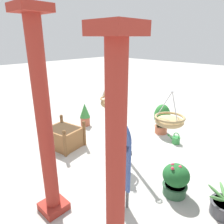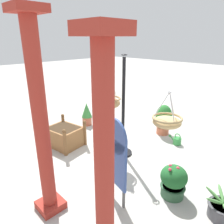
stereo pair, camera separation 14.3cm
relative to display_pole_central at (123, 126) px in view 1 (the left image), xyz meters
The scene contains 14 objects.
ground_plane 0.73m from the display_pole_central, 18.18° to the left, with size 40.00×40.00×0.00m, color #ADAAA3.
display_pole_central is the anchor object (origin of this frame).
hanging_basket_with_teddy 0.66m from the display_pole_central, 59.04° to the left, with size 0.45×0.45×0.69m.
teddy_bear 0.86m from the display_pole_central, 61.17° to the left, with size 0.32×0.27×0.46m.
hanging_basket_left_high 1.65m from the display_pole_central, 158.68° to the left, with size 0.46×0.46×0.56m.
greenhouse_pillar_left 2.95m from the display_pole_central, 129.22° to the left, with size 0.32×0.32×2.68m.
greenhouse_pillar_right 2.21m from the display_pole_central, 99.31° to the left, with size 0.40×0.40×2.95m.
wooden_planter_box 1.56m from the display_pole_central, 29.63° to the left, with size 0.98×0.87×0.66m.
potted_plant_fern_front 1.66m from the display_pole_central, 164.91° to the left, with size 0.45×0.45×0.60m.
potted_plant_tall_leafy 2.04m from the display_pole_central, 13.93° to the right, with size 0.32×0.32×0.71m.
potted_plant_bushy_green 1.64m from the display_pole_central, 92.08° to the right, with size 0.44×0.44×0.85m.
potted_plant_small_succulent 2.40m from the display_pole_central, behind, with size 0.60×0.55×0.41m.
display_sign_board 1.48m from the display_pole_central, 128.15° to the left, with size 0.57×0.18×1.45m.
watering_can 1.60m from the display_pole_central, 116.76° to the right, with size 0.35×0.20×0.30m.
Camera 1 is at (-3.06, 3.25, 2.57)m, focal length 33.49 mm.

